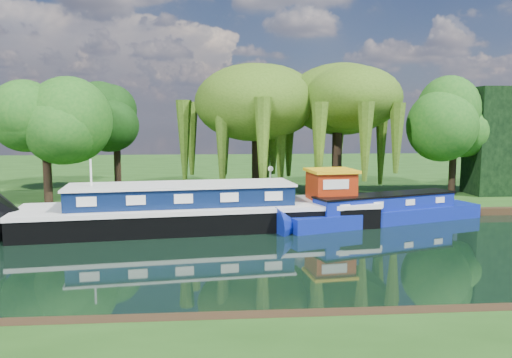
{
  "coord_description": "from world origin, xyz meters",
  "views": [
    {
      "loc": [
        -3.0,
        -21.96,
        6.01
      ],
      "look_at": [
        -0.88,
        5.1,
        2.8
      ],
      "focal_mm": 35.0,
      "sensor_mm": 36.0,
      "label": 1
    }
  ],
  "objects": [
    {
      "name": "ground",
      "position": [
        0.0,
        0.0,
        0.0
      ],
      "size": [
        120.0,
        120.0,
        0.0
      ],
      "primitive_type": "plane",
      "color": "black"
    },
    {
      "name": "far_bank",
      "position": [
        0.0,
        34.0,
        0.23
      ],
      "size": [
        120.0,
        52.0,
        0.45
      ],
      "primitive_type": "cube",
      "color": "#1B3F11",
      "rests_on": "ground"
    },
    {
      "name": "dutch_barge",
      "position": [
        -3.72,
        5.62,
        1.02
      ],
      "size": [
        19.97,
        6.75,
        4.13
      ],
      "rotation": [
        0.0,
        0.0,
        0.12
      ],
      "color": "black",
      "rests_on": "ground"
    },
    {
      "name": "narrowboat",
      "position": [
        6.85,
        6.24,
        0.66
      ],
      "size": [
        12.75,
        6.06,
        1.86
      ],
      "rotation": [
        0.0,
        0.0,
        0.32
      ],
      "color": "navy",
      "rests_on": "ground"
    },
    {
      "name": "willow_left",
      "position": [
        -0.11,
        14.47,
        7.08
      ],
      "size": [
        7.62,
        7.62,
        9.13
      ],
      "color": "black",
      "rests_on": "far_bank"
    },
    {
      "name": "willow_right",
      "position": [
        5.57,
        13.17,
        6.85
      ],
      "size": [
        7.2,
        7.2,
        8.77
      ],
      "color": "black",
      "rests_on": "far_bank"
    },
    {
      "name": "tree_far_left",
      "position": [
        -14.35,
        12.21,
        6.04
      ],
      "size": [
        5.07,
        5.07,
        8.17
      ],
      "color": "black",
      "rests_on": "far_bank"
    },
    {
      "name": "tree_far_mid",
      "position": [
        -10.9,
        18.19,
        5.82
      ],
      "size": [
        4.76,
        4.76,
        7.78
      ],
      "color": "black",
      "rests_on": "far_bank"
    },
    {
      "name": "tree_far_right",
      "position": [
        14.59,
        13.96,
        5.65
      ],
      "size": [
        4.61,
        4.61,
        7.54
      ],
      "color": "black",
      "rests_on": "far_bank"
    },
    {
      "name": "conifer_hedge",
      "position": [
        19.0,
        14.0,
        4.45
      ],
      "size": [
        6.0,
        3.0,
        8.0
      ],
      "primitive_type": "cube",
      "color": "black",
      "rests_on": "far_bank"
    },
    {
      "name": "lamppost",
      "position": [
        0.5,
        10.5,
        2.42
      ],
      "size": [
        0.36,
        0.36,
        2.56
      ],
      "color": "silver",
      "rests_on": "far_bank"
    },
    {
      "name": "mooring_posts",
      "position": [
        -0.5,
        8.4,
        0.95
      ],
      "size": [
        19.16,
        0.16,
        1.0
      ],
      "color": "silver",
      "rests_on": "far_bank"
    }
  ]
}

